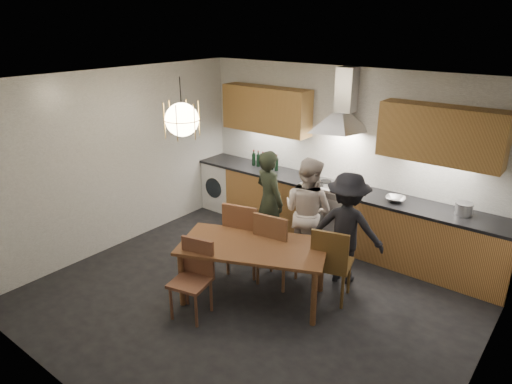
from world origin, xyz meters
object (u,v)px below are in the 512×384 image
Objects in this scene: mixing_bowl at (395,199)px; stock_pot at (464,209)px; person_mid at (308,212)px; person_right at (347,228)px; chair_front at (194,273)px; wine_bottles at (265,160)px; dining_table at (253,251)px; chair_back_left at (243,234)px; person_left at (269,201)px.

stock_pot reaches higher than mixing_bowl.
person_right is at bearing 175.48° from person_mid.
person_right is at bearing 45.46° from chair_front.
wine_bottles is at bearing 97.08° from chair_front.
dining_table is at bearing -116.10° from mixing_bowl.
chair_front is 1.69× the size of wine_bottles.
dining_table is at bearing 42.45° from person_right.
chair_back_left reaches higher than mixing_bowl.
person_mid is (0.67, -0.03, 0.01)m from person_left.
chair_back_left reaches higher than dining_table.
mixing_bowl is 0.86m from stock_pot.
person_mid is at bearing -139.92° from mixing_bowl.
person_right is 0.92m from mixing_bowl.
person_right is at bearing -139.56° from stock_pot.
wine_bottles is at bearing -31.37° from person_left.
wine_bottles is (-2.30, 0.11, 0.10)m from mixing_bowl.
person_left reaches higher than dining_table.
person_left is at bearing -49.76° from wine_bottles.
chair_back_left is 0.68× the size of person_mid.
chair_back_left is at bearing -143.53° from stock_pot.
dining_table is at bearing 47.30° from chair_front.
person_right reaches higher than mixing_bowl.
wine_bottles reaches higher than dining_table.
person_mid is (0.39, 1.79, 0.25)m from chair_front.
dining_table is 1.17m from person_mid.
chair_front is 3.41× the size of mixing_bowl.
chair_back_left is at bearing 16.70° from person_right.
stock_pot reaches higher than dining_table.
dining_table is 1.26m from person_right.
person_right is (0.67, 1.06, 0.10)m from dining_table.
stock_pot is at bearing 37.62° from chair_front.
person_mid is 1.04× the size of person_right.
dining_table is 2.16m from mixing_bowl.
chair_back_left is 0.70× the size of person_right.
person_mid is at bearing -23.81° from person_right.
person_left is 1.02× the size of person_right.
person_left reaches higher than wine_bottles.
chair_back_left is 0.86m from person_left.
mixing_bowl reaches higher than dining_table.
person_left is at bearing -161.02° from stock_pot.
wine_bottles is at bearing -28.25° from person_mid.
mixing_bowl is at bearing -2.62° from wine_bottles.
chair_front is at bearing -128.99° from stock_pot.
stock_pot is at bearing -142.63° from person_left.
mixing_bowl is at bearing -122.93° from person_right.
person_left is (-0.64, 1.18, 0.11)m from dining_table.
stock_pot is at bearing -154.91° from person_right.
wine_bottles is at bearing -40.89° from person_right.
dining_table is at bearing -56.33° from wine_bottles.
dining_table is 2.47m from wine_bottles.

